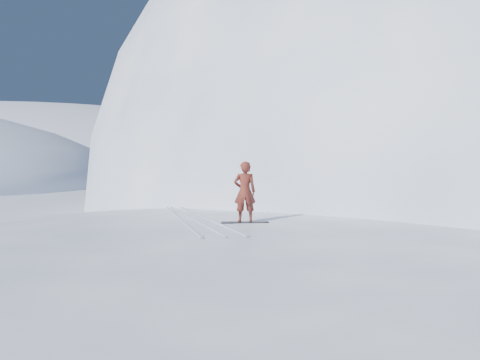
{
  "coord_description": "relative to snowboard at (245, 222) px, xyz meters",
  "views": [
    {
      "loc": [
        -0.78,
        -8.13,
        4.15
      ],
      "look_at": [
        0.82,
        4.23,
        3.5
      ],
      "focal_mm": 32.0,
      "sensor_mm": 36.0,
      "label": 1
    }
  ],
  "objects": [
    {
      "name": "wind_bumps",
      "position": [
        -1.37,
        -1.11,
        -2.41
      ],
      "size": [
        16.0,
        14.4,
        1.0
      ],
      "color": "white",
      "rests_on": "ground"
    },
    {
      "name": "far_ridge_c",
      "position": [
        -40.82,
        106.77,
        -2.41
      ],
      "size": [
        140.0,
        90.0,
        36.0
      ],
      "primitive_type": "ellipsoid",
      "color": "white",
      "rests_on": "ground"
    },
    {
      "name": "snowboard",
      "position": [
        0.0,
        0.0,
        0.0
      ],
      "size": [
        1.29,
        0.31,
        0.02
      ],
      "primitive_type": "cube",
      "rotation": [
        0.0,
        0.0,
        -0.06
      ],
      "color": "black",
      "rests_on": "near_ridge"
    },
    {
      "name": "board_tracks",
      "position": [
        -1.37,
        0.89,
        0.01
      ],
      "size": [
        2.06,
        5.93,
        0.04
      ],
      "color": "silver",
      "rests_on": "ground"
    },
    {
      "name": "near_ridge",
      "position": [
        0.18,
        -0.23,
        -2.41
      ],
      "size": [
        36.0,
        28.0,
        4.8
      ],
      "primitive_type": "ellipsoid",
      "color": "white",
      "rests_on": "ground"
    },
    {
      "name": "summit_peak",
      "position": [
        21.18,
        22.77,
        -2.41
      ],
      "size": [
        60.0,
        56.0,
        56.0
      ],
      "primitive_type": "ellipsoid",
      "color": "white",
      "rests_on": "ground"
    },
    {
      "name": "snowboarder",
      "position": [
        0.0,
        0.0,
        0.83
      ],
      "size": [
        0.62,
        0.42,
        1.63
      ],
      "primitive_type": "imported",
      "rotation": [
        0.0,
        0.0,
        3.09
      ],
      "color": "maroon",
      "rests_on": "snowboard"
    },
    {
      "name": "peak_shoulder",
      "position": [
        9.18,
        16.77,
        -2.41
      ],
      "size": [
        28.0,
        24.0,
        18.0
      ],
      "primitive_type": "ellipsoid",
      "color": "white",
      "rests_on": "ground"
    }
  ]
}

